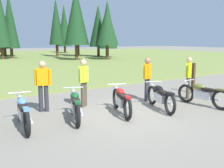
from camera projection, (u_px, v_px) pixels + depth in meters
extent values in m
plane|color=gray|center=(123.00, 115.00, 8.25)|extent=(140.00, 140.00, 0.00)
cylinder|color=#47331E|center=(65.00, 50.00, 45.87)|extent=(0.36, 0.36, 1.30)
cone|color=#193D1E|center=(64.00, 25.00, 45.18)|extent=(2.34, 2.34, 7.05)
cylinder|color=#47331E|center=(78.00, 51.00, 36.60)|extent=(0.36, 0.36, 1.69)
cone|color=#193D1E|center=(78.00, 19.00, 35.87)|extent=(3.06, 3.06, 7.06)
cylinder|color=#47331E|center=(0.00, 49.00, 45.12)|extent=(0.36, 0.36, 1.52)
cylinder|color=#47331E|center=(107.00, 53.00, 30.22)|extent=(0.36, 0.36, 1.72)
cone|color=#193D1E|center=(107.00, 26.00, 29.70)|extent=(2.62, 2.62, 4.45)
cylinder|color=#47331E|center=(3.00, 54.00, 30.56)|extent=(0.36, 0.36, 1.49)
cone|color=#193D1E|center=(0.00, 18.00, 29.88)|extent=(2.17, 2.17, 6.57)
cylinder|color=#47331E|center=(5.00, 52.00, 36.93)|extent=(0.36, 0.36, 1.17)
cone|color=#193D1E|center=(4.00, 29.00, 36.39)|extent=(3.38, 3.38, 5.39)
cylinder|color=#47331E|center=(107.00, 53.00, 33.90)|extent=(0.36, 0.36, 1.26)
cone|color=#193D1E|center=(107.00, 25.00, 33.30)|extent=(2.57, 2.57, 6.01)
cylinder|color=#47331E|center=(57.00, 51.00, 35.60)|extent=(0.36, 0.36, 1.71)
cone|color=#193D1E|center=(56.00, 22.00, 34.95)|extent=(2.01, 2.01, 6.07)
cylinder|color=#47331E|center=(77.00, 53.00, 29.47)|extent=(0.36, 0.36, 1.79)
cone|color=#193D1E|center=(76.00, 17.00, 28.81)|extent=(2.69, 2.69, 6.17)
cylinder|color=#47331E|center=(12.00, 54.00, 32.44)|extent=(0.36, 0.36, 1.31)
cone|color=#193D1E|center=(10.00, 21.00, 31.78)|extent=(2.09, 2.09, 6.66)
cylinder|color=#47331E|center=(98.00, 52.00, 35.79)|extent=(0.36, 0.36, 1.45)
cone|color=#193D1E|center=(98.00, 26.00, 35.20)|extent=(2.50, 2.50, 5.52)
torus|color=black|center=(20.00, 109.00, 7.59)|extent=(0.20, 0.71, 0.70)
torus|color=black|center=(27.00, 123.00, 6.34)|extent=(0.20, 0.71, 0.70)
cube|color=silver|center=(23.00, 113.00, 6.96)|extent=(0.29, 0.66, 0.28)
ellipsoid|color=#598CC6|center=(22.00, 102.00, 7.07)|extent=(0.33, 0.51, 0.22)
cube|color=black|center=(24.00, 107.00, 6.72)|extent=(0.29, 0.51, 0.10)
cube|color=#598CC6|center=(26.00, 109.00, 6.28)|extent=(0.18, 0.34, 0.06)
cylinder|color=silver|center=(20.00, 92.00, 7.41)|extent=(0.62, 0.12, 0.03)
sphere|color=silver|center=(19.00, 96.00, 7.54)|extent=(0.14, 0.14, 0.14)
cylinder|color=silver|center=(30.00, 119.00, 6.76)|extent=(0.15, 0.55, 0.07)
torus|color=black|center=(73.00, 103.00, 8.36)|extent=(0.34, 0.69, 0.70)
torus|color=black|center=(78.00, 115.00, 7.01)|extent=(0.34, 0.69, 0.70)
cube|color=silver|center=(75.00, 106.00, 7.68)|extent=(0.41, 0.67, 0.28)
ellipsoid|color=#144C23|center=(75.00, 96.00, 7.80)|extent=(0.41, 0.54, 0.22)
cube|color=black|center=(76.00, 101.00, 7.43)|extent=(0.38, 0.53, 0.10)
cube|color=#144C23|center=(77.00, 102.00, 6.96)|extent=(0.24, 0.35, 0.06)
cylinder|color=silver|center=(73.00, 88.00, 8.18)|extent=(0.59, 0.25, 0.03)
sphere|color=silver|center=(73.00, 91.00, 8.31)|extent=(0.14, 0.14, 0.14)
cylinder|color=silver|center=(81.00, 112.00, 7.44)|extent=(0.26, 0.54, 0.07)
torus|color=black|center=(116.00, 98.00, 8.99)|extent=(0.34, 0.69, 0.70)
torus|color=black|center=(128.00, 108.00, 7.65)|extent=(0.34, 0.69, 0.70)
cube|color=silver|center=(121.00, 101.00, 8.31)|extent=(0.41, 0.67, 0.28)
ellipsoid|color=#AD1919|center=(120.00, 92.00, 8.44)|extent=(0.41, 0.54, 0.22)
cube|color=black|center=(123.00, 96.00, 8.06)|extent=(0.37, 0.53, 0.10)
cube|color=#AD1919|center=(128.00, 97.00, 7.59)|extent=(0.24, 0.35, 0.06)
cylinder|color=silver|center=(117.00, 84.00, 8.81)|extent=(0.59, 0.25, 0.03)
sphere|color=silver|center=(116.00, 87.00, 8.95)|extent=(0.14, 0.14, 0.14)
cylinder|color=silver|center=(128.00, 107.00, 8.07)|extent=(0.26, 0.54, 0.07)
torus|color=black|center=(152.00, 95.00, 9.51)|extent=(0.32, 0.69, 0.70)
torus|color=black|center=(170.00, 104.00, 8.18)|extent=(0.32, 0.69, 0.70)
cube|color=silver|center=(160.00, 98.00, 8.84)|extent=(0.40, 0.67, 0.28)
ellipsoid|color=black|center=(158.00, 89.00, 8.96)|extent=(0.40, 0.54, 0.22)
cube|color=black|center=(163.00, 93.00, 8.59)|extent=(0.36, 0.53, 0.10)
cube|color=black|center=(170.00, 93.00, 8.12)|extent=(0.24, 0.35, 0.06)
cylinder|color=silver|center=(153.00, 82.00, 9.33)|extent=(0.60, 0.23, 0.03)
sphere|color=silver|center=(152.00, 85.00, 9.47)|extent=(0.14, 0.14, 0.14)
cylinder|color=silver|center=(168.00, 102.00, 8.60)|extent=(0.24, 0.54, 0.07)
torus|color=black|center=(186.00, 93.00, 9.82)|extent=(0.16, 0.71, 0.70)
torus|color=black|center=(221.00, 100.00, 8.75)|extent=(0.16, 0.71, 0.70)
cube|color=silver|center=(203.00, 95.00, 9.28)|extent=(0.26, 0.66, 0.28)
ellipsoid|color=brown|center=(199.00, 87.00, 9.37)|extent=(0.30, 0.50, 0.22)
cube|color=black|center=(209.00, 90.00, 9.07)|extent=(0.26, 0.50, 0.10)
cube|color=brown|center=(222.00, 90.00, 8.69)|extent=(0.17, 0.33, 0.06)
cylinder|color=silver|center=(189.00, 80.00, 9.66)|extent=(0.62, 0.09, 0.03)
sphere|color=silver|center=(186.00, 83.00, 9.77)|extent=(0.14, 0.14, 0.14)
cylinder|color=silver|center=(212.00, 99.00, 9.15)|extent=(0.12, 0.55, 0.07)
cylinder|color=#2D2D38|center=(146.00, 90.00, 10.00)|extent=(0.14, 0.14, 0.88)
cylinder|color=#2D2D38|center=(148.00, 89.00, 10.16)|extent=(0.14, 0.14, 0.88)
cube|color=orange|center=(147.00, 71.00, 9.96)|extent=(0.42, 0.38, 0.56)
sphere|color=#9E7051|center=(148.00, 61.00, 9.90)|extent=(0.22, 0.22, 0.22)
cylinder|color=orange|center=(146.00, 72.00, 9.76)|extent=(0.09, 0.09, 0.52)
cylinder|color=orange|center=(149.00, 71.00, 10.17)|extent=(0.09, 0.09, 0.52)
cylinder|color=#4C4233|center=(83.00, 95.00, 9.13)|extent=(0.14, 0.14, 0.88)
cylinder|color=#4C4233|center=(85.00, 94.00, 9.30)|extent=(0.14, 0.14, 0.88)
cube|color=#C6E52D|center=(84.00, 74.00, 9.09)|extent=(0.42, 0.39, 0.56)
sphere|color=tan|center=(83.00, 63.00, 9.02)|extent=(0.22, 0.22, 0.22)
cylinder|color=#C6E52D|center=(81.00, 75.00, 8.88)|extent=(0.09, 0.09, 0.52)
cylinder|color=#C6E52D|center=(86.00, 74.00, 9.31)|extent=(0.09, 0.09, 0.52)
cylinder|color=#4C4233|center=(188.00, 88.00, 10.52)|extent=(0.14, 0.14, 0.88)
cylinder|color=#4C4233|center=(188.00, 88.00, 10.35)|extent=(0.14, 0.14, 0.88)
cube|color=#D8EA19|center=(189.00, 70.00, 10.32)|extent=(0.42, 0.40, 0.56)
sphere|color=tan|center=(189.00, 60.00, 10.25)|extent=(0.22, 0.22, 0.22)
cylinder|color=#D8EA19|center=(189.00, 70.00, 10.54)|extent=(0.09, 0.09, 0.52)
cylinder|color=#D8EA19|center=(189.00, 71.00, 10.10)|extent=(0.09, 0.09, 0.52)
cylinder|color=#2D2D38|center=(41.00, 99.00, 8.54)|extent=(0.14, 0.14, 0.88)
cylinder|color=#2D2D38|center=(46.00, 98.00, 8.58)|extent=(0.14, 0.14, 0.88)
cube|color=orange|center=(43.00, 77.00, 8.44)|extent=(0.42, 0.35, 0.56)
sphere|color=tan|center=(42.00, 64.00, 8.37)|extent=(0.22, 0.22, 0.22)
cylinder|color=orange|center=(35.00, 77.00, 8.40)|extent=(0.09, 0.09, 0.52)
cylinder|color=orange|center=(50.00, 77.00, 8.48)|extent=(0.09, 0.09, 0.52)
cube|color=#47331E|center=(193.00, 78.00, 11.56)|extent=(0.12, 0.12, 1.34)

